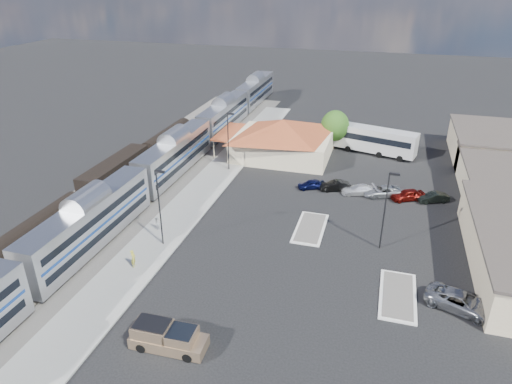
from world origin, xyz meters
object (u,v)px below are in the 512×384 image
(station_depot, at_px, (283,138))
(suv, at_px, (461,302))
(pickup_truck, at_px, (169,338))
(coach_bus, at_px, (375,139))

(station_depot, bearing_deg, suv, -53.60)
(pickup_truck, xyz_separation_m, coach_bus, (13.31, 49.19, 1.46))
(pickup_truck, xyz_separation_m, suv, (22.83, 11.42, -0.16))
(coach_bus, bearing_deg, station_depot, 125.81)
(pickup_truck, relative_size, coach_bus, 0.45)
(coach_bus, bearing_deg, pickup_truck, 179.94)
(station_depot, bearing_deg, pickup_truck, -88.67)
(pickup_truck, height_order, suv, pickup_truck)
(station_depot, relative_size, pickup_truck, 2.97)
(suv, bearing_deg, coach_bus, 33.96)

